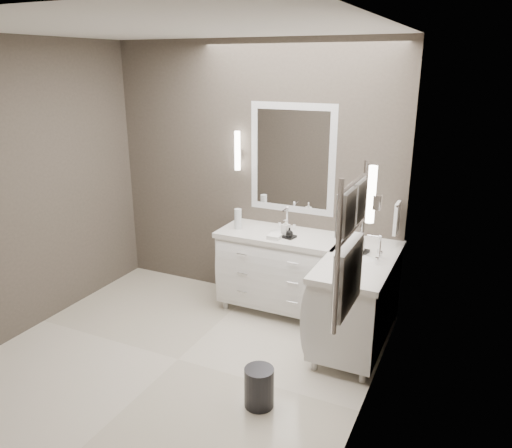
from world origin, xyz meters
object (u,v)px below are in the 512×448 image
at_px(towel_ladder, 349,253).
at_px(waste_bin, 259,387).
at_px(vanity_back, 280,267).
at_px(vanity_right, 357,296).

height_order(towel_ladder, waste_bin, towel_ladder).
xyz_separation_m(vanity_back, waste_bin, (0.45, -1.48, -0.33)).
distance_m(towel_ladder, waste_bin, 1.41).
relative_size(vanity_right, waste_bin, 3.96).
relative_size(vanity_back, towel_ladder, 1.38).
height_order(vanity_back, vanity_right, same).
bearing_deg(vanity_back, towel_ladder, -55.90).
relative_size(vanity_back, waste_bin, 3.96).
height_order(vanity_back, towel_ladder, towel_ladder).
xyz_separation_m(towel_ladder, waste_bin, (-0.66, 0.15, -1.24)).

